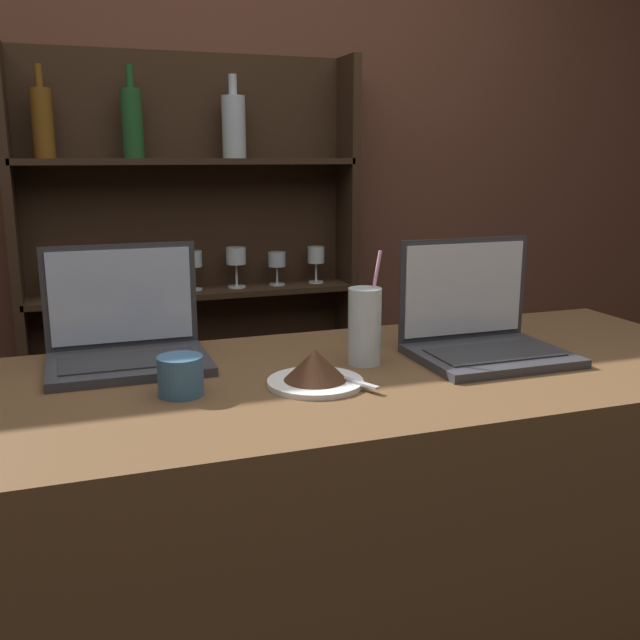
{
  "coord_description": "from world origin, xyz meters",
  "views": [
    {
      "loc": [
        -0.43,
        -0.91,
        1.44
      ],
      "look_at": [
        0.02,
        0.37,
        1.13
      ],
      "focal_mm": 40.0,
      "sensor_mm": 36.0,
      "label": 1
    }
  ],
  "objects_px": {
    "laptop_far": "(481,331)",
    "water_glass": "(365,326)",
    "laptop_near": "(126,338)",
    "cake_plate": "(315,370)",
    "coffee_cup": "(181,376)"
  },
  "relations": [
    {
      "from": "water_glass",
      "to": "cake_plate",
      "type": "bearing_deg",
      "value": -144.68
    },
    {
      "from": "cake_plate",
      "to": "coffee_cup",
      "type": "relative_size",
      "value": 2.27
    },
    {
      "from": "cake_plate",
      "to": "coffee_cup",
      "type": "xyz_separation_m",
      "value": [
        -0.24,
        0.03,
        0.01
      ]
    },
    {
      "from": "cake_plate",
      "to": "water_glass",
      "type": "xyz_separation_m",
      "value": [
        0.14,
        0.1,
        0.05
      ]
    },
    {
      "from": "laptop_far",
      "to": "water_glass",
      "type": "xyz_separation_m",
      "value": [
        -0.26,
        0.02,
        0.03
      ]
    },
    {
      "from": "laptop_near",
      "to": "laptop_far",
      "type": "distance_m",
      "value": 0.73
    },
    {
      "from": "laptop_near",
      "to": "cake_plate",
      "type": "height_order",
      "value": "laptop_near"
    },
    {
      "from": "cake_plate",
      "to": "coffee_cup",
      "type": "height_order",
      "value": "coffee_cup"
    },
    {
      "from": "laptop_far",
      "to": "cake_plate",
      "type": "distance_m",
      "value": 0.4
    },
    {
      "from": "laptop_far",
      "to": "coffee_cup",
      "type": "height_order",
      "value": "laptop_far"
    },
    {
      "from": "water_glass",
      "to": "coffee_cup",
      "type": "height_order",
      "value": "water_glass"
    },
    {
      "from": "laptop_far",
      "to": "coffee_cup",
      "type": "distance_m",
      "value": 0.64
    },
    {
      "from": "laptop_near",
      "to": "laptop_far",
      "type": "height_order",
      "value": "laptop_far"
    },
    {
      "from": "cake_plate",
      "to": "coffee_cup",
      "type": "bearing_deg",
      "value": 173.89
    },
    {
      "from": "water_glass",
      "to": "coffee_cup",
      "type": "relative_size",
      "value": 2.86
    }
  ]
}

